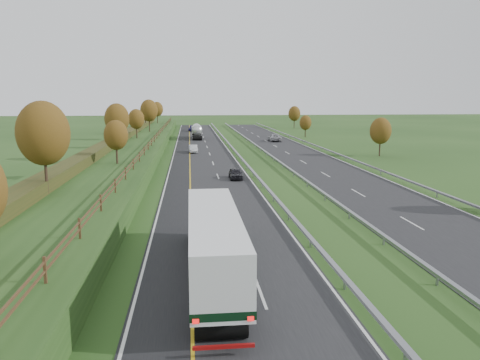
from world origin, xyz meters
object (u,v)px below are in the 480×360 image
object	(u,v)px
box_lorry	(213,240)
road_tanker	(197,131)
car_dark_near	(236,174)
car_silver_mid	(193,149)
car_oncoming	(274,138)
car_small_far	(192,128)

from	to	relation	value
box_lorry	road_tanker	xyz separation A→B (m)	(0.60, 89.94, -0.47)
car_dark_near	car_silver_mid	world-z (taller)	car_silver_mid
box_lorry	car_silver_mid	bearing A→B (deg)	90.51
box_lorry	car_silver_mid	xyz separation A→B (m)	(-0.54, 60.71, -1.61)
car_silver_mid	car_oncoming	xyz separation A→B (m)	(18.67, 20.39, 0.11)
car_small_far	road_tanker	bearing A→B (deg)	-84.96
car_silver_mid	car_small_far	world-z (taller)	car_small_far
car_silver_mid	car_small_far	distance (m)	55.07
car_dark_near	car_oncoming	size ratio (longest dim) A/B	0.68
car_silver_mid	car_small_far	xyz separation A→B (m)	(0.25, 55.07, 0.11)
box_lorry	car_small_far	xyz separation A→B (m)	(-0.29, 115.78, -1.50)
car_dark_near	car_oncoming	bearing A→B (deg)	74.14
road_tanker	car_silver_mid	bearing A→B (deg)	-92.23
box_lorry	car_silver_mid	distance (m)	60.73
car_dark_near	car_silver_mid	xyz separation A→B (m)	(-4.90, 28.60, 0.03)
car_silver_mid	car_oncoming	distance (m)	27.65
car_dark_near	car_oncoming	distance (m)	50.89
box_lorry	road_tanker	bearing A→B (deg)	89.62
car_dark_near	road_tanker	bearing A→B (deg)	93.55
road_tanker	car_dark_near	world-z (taller)	road_tanker
car_oncoming	car_small_far	bearing A→B (deg)	-60.19
box_lorry	car_dark_near	distance (m)	32.44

